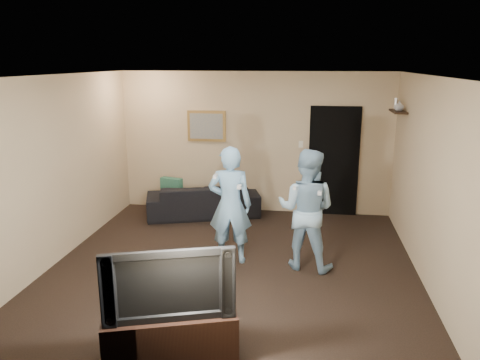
% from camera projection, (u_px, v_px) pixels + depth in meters
% --- Properties ---
extents(ground, '(5.00, 5.00, 0.00)m').
position_uv_depth(ground, '(234.00, 264.00, 6.59)').
color(ground, black).
rests_on(ground, ground).
extents(ceiling, '(5.00, 5.00, 0.04)m').
position_uv_depth(ceiling, '(233.00, 75.00, 5.94)').
color(ceiling, silver).
rests_on(ceiling, wall_back).
extents(wall_back, '(5.00, 0.04, 2.60)m').
position_uv_depth(wall_back, '(255.00, 143.00, 8.66)').
color(wall_back, tan).
rests_on(wall_back, ground).
extents(wall_front, '(5.00, 0.04, 2.60)m').
position_uv_depth(wall_front, '(186.00, 245.00, 3.87)').
color(wall_front, tan).
rests_on(wall_front, ground).
extents(wall_left, '(0.04, 5.00, 2.60)m').
position_uv_depth(wall_left, '(59.00, 169.00, 6.61)').
color(wall_left, tan).
rests_on(wall_left, ground).
extents(wall_right, '(0.04, 5.00, 2.60)m').
position_uv_depth(wall_right, '(428.00, 181.00, 5.91)').
color(wall_right, tan).
rests_on(wall_right, ground).
extents(sofa, '(2.18, 1.36, 0.59)m').
position_uv_depth(sofa, '(203.00, 200.00, 8.60)').
color(sofa, black).
rests_on(sofa, ground).
extents(throw_pillow, '(0.43, 0.25, 0.41)m').
position_uv_depth(throw_pillow, '(172.00, 189.00, 8.63)').
color(throw_pillow, '#1B5240').
rests_on(throw_pillow, sofa).
extents(painting_frame, '(0.72, 0.05, 0.57)m').
position_uv_depth(painting_frame, '(207.00, 126.00, 8.69)').
color(painting_frame, olive).
rests_on(painting_frame, wall_back).
extents(painting_canvas, '(0.62, 0.01, 0.47)m').
position_uv_depth(painting_canvas, '(206.00, 126.00, 8.66)').
color(painting_canvas, slate).
rests_on(painting_canvas, painting_frame).
extents(doorway, '(0.90, 0.06, 2.00)m').
position_uv_depth(doorway, '(334.00, 161.00, 8.50)').
color(doorway, black).
rests_on(doorway, ground).
extents(light_switch, '(0.08, 0.02, 0.12)m').
position_uv_depth(light_switch, '(301.00, 144.00, 8.52)').
color(light_switch, silver).
rests_on(light_switch, wall_back).
extents(wall_shelf, '(0.20, 0.60, 0.03)m').
position_uv_depth(wall_shelf, '(398.00, 111.00, 7.48)').
color(wall_shelf, black).
rests_on(wall_shelf, wall_right).
extents(shelf_vase, '(0.16, 0.16, 0.16)m').
position_uv_depth(shelf_vase, '(399.00, 106.00, 7.41)').
color(shelf_vase, '#B4B4B9').
rests_on(shelf_vase, wall_shelf).
extents(shelf_figurine, '(0.06, 0.06, 0.18)m').
position_uv_depth(shelf_figurine, '(396.00, 103.00, 7.71)').
color(shelf_figurine, silver).
rests_on(shelf_figurine, wall_shelf).
extents(tv_console, '(1.31, 0.76, 0.45)m').
position_uv_depth(tv_console, '(171.00, 336.00, 4.44)').
color(tv_console, black).
rests_on(tv_console, ground).
extents(television, '(1.19, 0.52, 0.69)m').
position_uv_depth(television, '(169.00, 281.00, 4.29)').
color(television, black).
rests_on(television, tv_console).
extents(wii_player_left, '(0.63, 0.51, 1.66)m').
position_uv_depth(wii_player_left, '(230.00, 205.00, 6.50)').
color(wii_player_left, '#7FB4DD').
rests_on(wii_player_left, ground).
extents(wii_player_right, '(0.94, 0.81, 1.66)m').
position_uv_depth(wii_player_right, '(306.00, 209.00, 6.31)').
color(wii_player_right, '#91B9D3').
rests_on(wii_player_right, ground).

